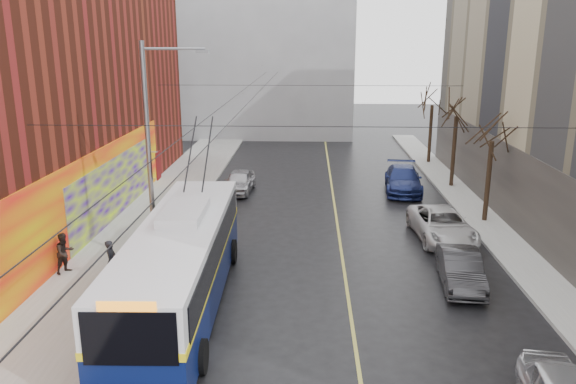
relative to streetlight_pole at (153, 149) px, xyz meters
name	(u,v)px	position (x,y,z in m)	size (l,w,h in m)	color
sidewalk_left	(131,245)	(-1.86, 2.00, -4.77)	(4.00, 60.00, 0.15)	gray
sidewalk_right	(511,250)	(15.14, 2.00, -4.77)	(2.00, 60.00, 0.15)	gray
lane_line	(339,234)	(7.64, 4.00, -4.84)	(0.12, 50.00, 0.01)	#BFB74C
building_far	(248,39)	(0.14, 34.99, 4.17)	(20.50, 12.10, 18.00)	gray
streetlight_pole	(153,149)	(0.00, 0.00, 0.00)	(2.65, 0.60, 9.00)	slate
catenary_wires	(255,101)	(3.60, 4.77, 1.40)	(18.00, 60.00, 0.22)	black
tree_near	(493,126)	(15.14, 6.00, 0.13)	(3.20, 3.20, 6.40)	black
tree_mid	(457,104)	(15.14, 13.00, 0.41)	(3.20, 3.20, 6.68)	black
tree_far	(433,94)	(15.14, 20.00, 0.30)	(3.20, 3.20, 6.57)	black
pigeons_flying	(256,91)	(4.17, -0.30, 2.31)	(1.86, 5.10, 1.72)	slate
trolleybus	(181,263)	(1.81, -3.79, -3.22)	(3.13, 12.42, 5.84)	#081342
parked_car_b	(461,269)	(11.94, -1.64, -4.18)	(1.40, 4.02, 1.32)	#29292B
parked_car_c	(442,225)	(12.38, 3.43, -4.13)	(2.37, 5.13, 1.43)	silver
parked_car_d	(403,179)	(11.94, 11.93, -4.09)	(2.12, 5.22, 1.51)	navy
following_car	(239,181)	(1.94, 11.42, -4.18)	(1.58, 3.93, 1.34)	#A5A4A9
pedestrian_a	(111,261)	(-1.25, -2.07, -3.89)	(0.59, 0.39, 1.62)	black
pedestrian_b	(65,253)	(-3.36, -1.34, -3.88)	(0.79, 0.62, 1.63)	black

